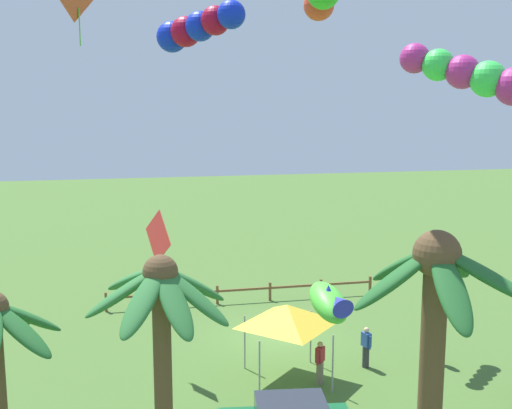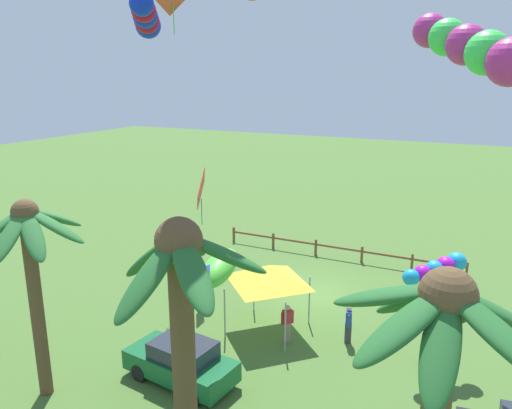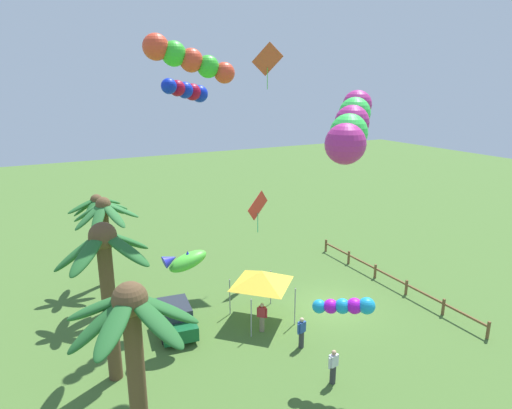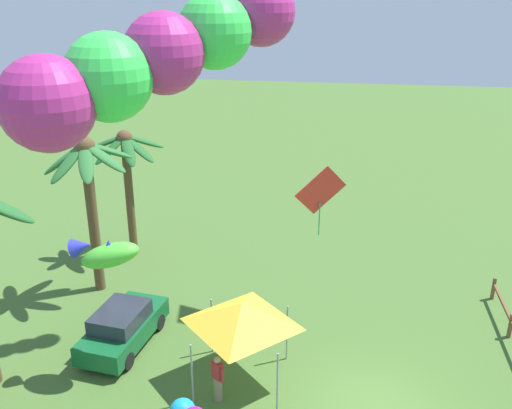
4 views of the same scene
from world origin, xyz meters
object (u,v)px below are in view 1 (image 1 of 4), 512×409
object	(u,v)px
spectator_2	(439,344)
kite_tube_5	(441,270)
palm_tree_0	(162,323)
palm_tree_3	(434,313)
kite_tube_1	(196,28)
kite_tube_0	(469,74)
spectator_1	(366,347)
festival_tent	(287,315)
kite_diamond_4	(158,238)
kite_fish_2	(330,302)
spectator_0	(320,362)

from	to	relation	value
spectator_2	kite_tube_5	xyz separation A→B (m)	(-0.15, -0.35, 2.82)
palm_tree_0	palm_tree_3	bearing A→B (deg)	171.09
kite_tube_1	kite_tube_0	bearing A→B (deg)	-165.97
palm_tree_0	spectator_1	size ratio (longest dim) A/B	4.16
palm_tree_0	festival_tent	size ratio (longest dim) A/B	2.31
kite_tube_1	kite_diamond_4	bearing A→B (deg)	-78.15
spectator_2	kite_tube_5	size ratio (longest dim) A/B	0.79
kite_fish_2	spectator_2	bearing A→B (deg)	-143.70
spectator_1	kite_tube_5	distance (m)	4.13
kite_tube_0	kite_tube_5	size ratio (longest dim) A/B	1.87
kite_fish_2	kite_diamond_4	world-z (taller)	kite_diamond_4
spectator_0	festival_tent	bearing A→B (deg)	-27.48
spectator_2	festival_tent	xyz separation A→B (m)	(6.10, 0.17, 1.65)
palm_tree_3	kite_tube_0	distance (m)	11.17
kite_fish_2	kite_tube_5	size ratio (longest dim) A/B	1.14
kite_tube_5	spectator_0	bearing A→B (deg)	11.76
spectator_0	kite_tube_1	world-z (taller)	kite_tube_1
spectator_2	kite_tube_0	bearing A→B (deg)	157.50
spectator_2	kite_diamond_4	world-z (taller)	kite_diamond_4
spectator_1	kite_diamond_4	world-z (taller)	kite_diamond_4
palm_tree_3	festival_tent	xyz separation A→B (m)	(1.41, -7.98, -2.65)
kite_tube_0	kite_fish_2	bearing A→B (deg)	32.57
palm_tree_0	palm_tree_3	size ratio (longest dim) A/B	0.93
spectator_1	festival_tent	bearing A→B (deg)	7.87
palm_tree_0	kite_fish_2	size ratio (longest dim) A/B	2.87
spectator_1	kite_diamond_4	xyz separation A→B (m)	(7.64, -1.64, 4.25)
kite_tube_1	kite_tube_5	world-z (taller)	kite_tube_1
kite_tube_0	festival_tent	bearing A→B (deg)	-0.51
kite_fish_2	kite_diamond_4	distance (m)	7.80
spectator_1	spectator_0	bearing A→B (deg)	25.06
spectator_0	kite_tube_5	distance (m)	5.99
palm_tree_3	kite_fish_2	size ratio (longest dim) A/B	3.09
palm_tree_3	kite_tube_5	distance (m)	9.89
kite_tube_1	kite_tube_5	size ratio (longest dim) A/B	1.46
kite_tube_0	kite_tube_5	distance (m)	7.40
kite_fish_2	spectator_1	bearing A→B (deg)	-123.60
kite_tube_0	kite_diamond_4	xyz separation A→B (m)	(11.04, -2.15, -5.95)
festival_tent	kite_fish_2	bearing A→B (deg)	91.90
spectator_0	kite_fish_2	size ratio (longest dim) A/B	0.69
kite_diamond_4	kite_tube_5	xyz separation A→B (m)	(-10.65, 1.57, -1.43)
festival_tent	kite_tube_1	size ratio (longest dim) A/B	0.97
spectator_2	kite_fish_2	world-z (taller)	kite_fish_2
festival_tent	palm_tree_3	bearing A→B (deg)	100.05
spectator_0	kite_tube_1	xyz separation A→B (m)	(4.50, 2.01, 11.27)
palm_tree_3	kite_tube_0	size ratio (longest dim) A/B	1.89
palm_tree_3	kite_tube_5	xyz separation A→B (m)	(-4.84, -8.49, -1.49)
spectator_1	kite_tube_0	world-z (taller)	kite_tube_0
palm_tree_0	spectator_0	bearing A→B (deg)	-132.61
spectator_1	festival_tent	distance (m)	3.66
festival_tent	kite_diamond_4	distance (m)	5.52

